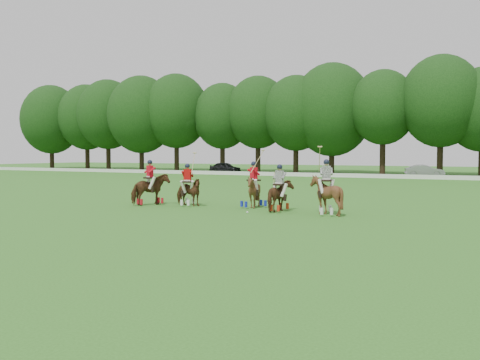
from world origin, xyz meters
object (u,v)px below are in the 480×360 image
at_px(car_left, 225,168).
at_px(polo_stripe_b, 326,195).
at_px(polo_stripe_a, 280,195).
at_px(polo_red_a, 150,189).
at_px(polo_ball, 247,212).
at_px(car_mid, 424,171).
at_px(polo_red_c, 254,191).
at_px(polo_red_b, 188,191).

xyz_separation_m(car_left, polo_stripe_b, (26.14, -38.76, 0.17)).
bearing_deg(polo_stripe_a, polo_red_a, -178.05).
relative_size(car_left, polo_ball, 47.07).
relative_size(polo_stripe_a, polo_ball, 24.23).
distance_m(car_left, polo_ball, 45.91).
height_order(car_mid, polo_red_c, polo_red_c).
distance_m(polo_red_a, polo_red_b, 2.02).
relative_size(car_mid, polo_ball, 46.06).
xyz_separation_m(polo_red_a, polo_stripe_b, (9.44, 0.05, 0.04)).
xyz_separation_m(polo_red_b, polo_stripe_b, (7.49, -0.48, 0.13)).
bearing_deg(polo_red_b, polo_red_c, 10.90).
distance_m(polo_red_b, polo_stripe_b, 7.51).
height_order(polo_stripe_b, polo_ball, polo_stripe_b).
height_order(polo_stripe_a, polo_ball, polo_stripe_a).
height_order(polo_red_c, polo_stripe_b, polo_stripe_b).
height_order(car_left, polo_ball, car_left).
distance_m(polo_red_b, polo_stripe_a, 5.21).
bearing_deg(polo_ball, polo_red_c, 108.56).
distance_m(polo_red_c, polo_stripe_b, 4.23).
relative_size(car_left, polo_red_c, 1.50).
height_order(polo_red_b, polo_stripe_b, polo_stripe_b).
distance_m(car_left, polo_stripe_a, 45.35).
bearing_deg(car_mid, polo_stripe_b, 166.01).
bearing_deg(polo_red_c, polo_stripe_a, -28.18).
distance_m(polo_stripe_a, polo_stripe_b, 2.30).
distance_m(polo_red_c, polo_stripe_a, 2.02).
bearing_deg(car_mid, polo_red_c, 159.88).
relative_size(polo_red_a, polo_red_c, 0.83).
xyz_separation_m(polo_red_b, polo_red_c, (3.42, 0.66, 0.06)).
xyz_separation_m(polo_red_a, polo_stripe_a, (7.15, 0.24, -0.07)).
relative_size(polo_red_b, polo_stripe_a, 1.24).
height_order(polo_red_a, polo_red_b, polo_red_b).
height_order(polo_red_a, polo_stripe_b, polo_stripe_b).
relative_size(car_mid, polo_stripe_b, 1.40).
relative_size(polo_red_a, polo_ball, 25.99).
xyz_separation_m(car_left, polo_red_b, (18.65, -38.28, 0.03)).
xyz_separation_m(car_mid, polo_red_a, (-8.15, -38.82, 0.17)).
bearing_deg(polo_stripe_b, polo_red_a, -179.67).
distance_m(car_mid, polo_stripe_b, 38.78).
xyz_separation_m(polo_red_c, polo_stripe_a, (1.78, -0.95, -0.04)).
bearing_deg(polo_stripe_b, polo_ball, -162.17).
height_order(polo_red_c, polo_ball, polo_red_c).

